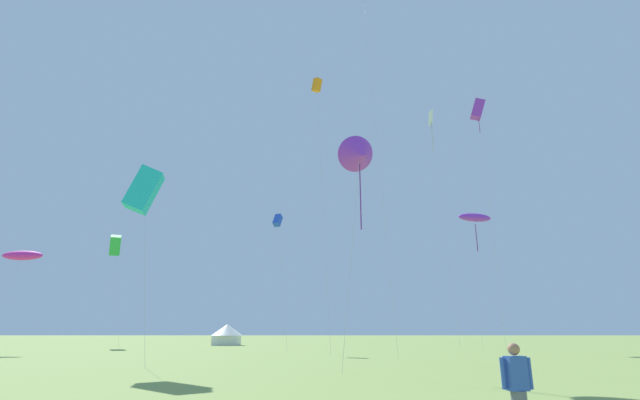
% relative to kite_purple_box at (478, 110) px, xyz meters
% --- Properties ---
extents(kite_purple_box, '(1.66, 3.06, 23.96)m').
position_rel_kite_purple_box_xyz_m(kite_purple_box, '(0.00, 0.00, 0.00)').
color(kite_purple_box, purple).
rests_on(kite_purple_box, ground).
extents(kite_purple_delta, '(2.59, 2.87, 12.93)m').
position_rel_kite_purple_box_xyz_m(kite_purple_delta, '(-13.29, -16.57, -11.27)').
color(kite_purple_delta, purple).
rests_on(kite_purple_delta, ground).
extents(kite_cyan_box, '(2.72, 1.80, 11.89)m').
position_rel_kite_purple_box_xyz_m(kite_cyan_box, '(-26.55, -13.59, -12.47)').
color(kite_cyan_box, '#1EB7CC').
rests_on(kite_cyan_box, ground).
extents(kite_magenta_parafoil, '(3.98, 2.46, 9.83)m').
position_rel_kite_purple_box_xyz_m(kite_magenta_parafoil, '(-45.19, 4.46, -13.70)').
color(kite_magenta_parafoil, '#E02DA3').
rests_on(kite_magenta_parafoil, ground).
extents(kite_green_box, '(3.44, 2.64, 14.78)m').
position_rel_kite_purple_box_xyz_m(kite_green_box, '(-43.87, 21.71, -9.55)').
color(kite_green_box, green).
rests_on(kite_green_box, ground).
extents(kite_orange_box, '(1.78, 3.06, 26.69)m').
position_rel_kite_purple_box_xyz_m(kite_orange_box, '(-15.85, 0.62, 2.96)').
color(kite_orange_box, orange).
rests_on(kite_orange_box, ground).
extents(kite_white_diamond, '(1.86, 2.82, 34.37)m').
position_rel_kite_purple_box_xyz_m(kite_white_diamond, '(1.21, 22.15, 9.45)').
color(kite_white_diamond, white).
rests_on(kite_white_diamond, ground).
extents(kite_blue_box, '(2.01, 2.96, 14.21)m').
position_rel_kite_purple_box_xyz_m(kite_blue_box, '(-20.13, 7.47, -9.43)').
color(kite_blue_box, blue).
rests_on(kite_blue_box, ground).
extents(kite_purple_parafoil, '(4.23, 2.63, 14.92)m').
position_rel_kite_purple_box_xyz_m(kite_purple_parafoil, '(1.88, 9.20, -8.67)').
color(kite_purple_parafoil, purple).
rests_on(kite_purple_parafoil, ground).
extents(person_spectator, '(0.57, 0.30, 1.73)m').
position_rel_kite_purple_box_xyz_m(person_spectator, '(-11.93, -32.01, -22.01)').
color(person_spectator, '#565B66').
rests_on(person_spectator, ground).
extents(festival_tent_right, '(4.33, 4.33, 2.82)m').
position_rel_kite_purple_box_xyz_m(festival_tent_right, '(-28.47, 25.33, -21.30)').
color(festival_tent_right, white).
rests_on(festival_tent_right, ground).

